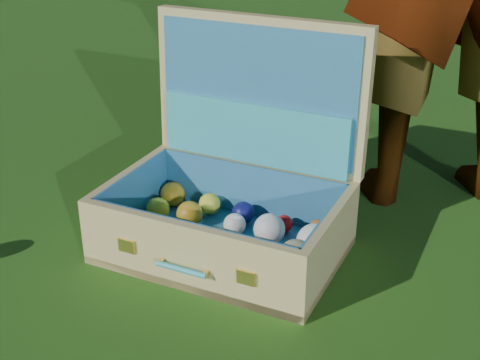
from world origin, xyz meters
The scene contains 2 objects.
ground centered at (0.00, 0.00, 0.00)m, with size 60.00×60.00×0.00m, color #215114.
suitcase centered at (-0.07, 0.22, 0.15)m, with size 0.59×0.48×0.53m.
Camera 1 is at (0.71, -0.98, 0.85)m, focal length 50.00 mm.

